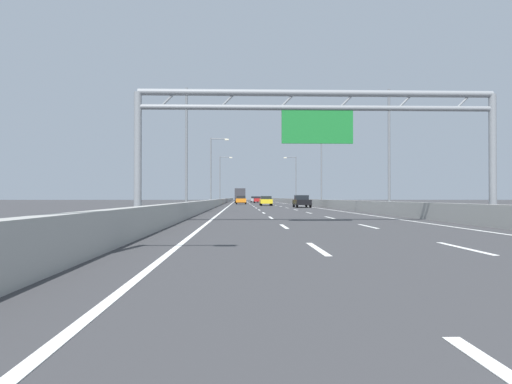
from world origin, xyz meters
The scene contains 52 objects.
ground_plane centered at (0.00, 100.00, 0.00)m, with size 260.00×260.00×0.00m, color #38383A.
lane_dash_left_1 centered at (-1.80, 12.50, 0.01)m, with size 0.16×3.00×0.01m, color white.
lane_dash_left_2 centered at (-1.80, 21.50, 0.01)m, with size 0.16×3.00×0.01m, color white.
lane_dash_left_3 centered at (-1.80, 30.50, 0.01)m, with size 0.16×3.00×0.01m, color white.
lane_dash_left_4 centered at (-1.80, 39.50, 0.01)m, with size 0.16×3.00×0.01m, color white.
lane_dash_left_5 centered at (-1.80, 48.50, 0.01)m, with size 0.16×3.00×0.01m, color white.
lane_dash_left_6 centered at (-1.80, 57.50, 0.01)m, with size 0.16×3.00×0.01m, color white.
lane_dash_left_7 centered at (-1.80, 66.50, 0.01)m, with size 0.16×3.00×0.01m, color white.
lane_dash_left_8 centered at (-1.80, 75.50, 0.01)m, with size 0.16×3.00×0.01m, color white.
lane_dash_left_9 centered at (-1.80, 84.50, 0.01)m, with size 0.16×3.00×0.01m, color white.
lane_dash_left_10 centered at (-1.80, 93.50, 0.01)m, with size 0.16×3.00×0.01m, color white.
lane_dash_left_11 centered at (-1.80, 102.50, 0.01)m, with size 0.16×3.00×0.01m, color white.
lane_dash_left_12 centered at (-1.80, 111.50, 0.01)m, with size 0.16×3.00×0.01m, color white.
lane_dash_left_13 centered at (-1.80, 120.50, 0.01)m, with size 0.16×3.00×0.01m, color white.
lane_dash_left_14 centered at (-1.80, 129.50, 0.01)m, with size 0.16×3.00×0.01m, color white.
lane_dash_left_15 centered at (-1.80, 138.50, 0.01)m, with size 0.16×3.00×0.01m, color white.
lane_dash_left_16 centered at (-1.80, 147.50, 0.01)m, with size 0.16×3.00×0.01m, color white.
lane_dash_left_17 centered at (-1.80, 156.50, 0.01)m, with size 0.16×3.00×0.01m, color white.
lane_dash_right_1 centered at (1.80, 12.50, 0.01)m, with size 0.16×3.00×0.01m, color white.
lane_dash_right_2 centered at (1.80, 21.50, 0.01)m, with size 0.16×3.00×0.01m, color white.
lane_dash_right_3 centered at (1.80, 30.50, 0.01)m, with size 0.16×3.00×0.01m, color white.
lane_dash_right_4 centered at (1.80, 39.50, 0.01)m, with size 0.16×3.00×0.01m, color white.
lane_dash_right_5 centered at (1.80, 48.50, 0.01)m, with size 0.16×3.00×0.01m, color white.
lane_dash_right_6 centered at (1.80, 57.50, 0.01)m, with size 0.16×3.00×0.01m, color white.
lane_dash_right_7 centered at (1.80, 66.50, 0.01)m, with size 0.16×3.00×0.01m, color white.
lane_dash_right_8 centered at (1.80, 75.50, 0.01)m, with size 0.16×3.00×0.01m, color white.
lane_dash_right_9 centered at (1.80, 84.50, 0.01)m, with size 0.16×3.00×0.01m, color white.
lane_dash_right_10 centered at (1.80, 93.50, 0.01)m, with size 0.16×3.00×0.01m, color white.
lane_dash_right_11 centered at (1.80, 102.50, 0.01)m, with size 0.16×3.00×0.01m, color white.
lane_dash_right_12 centered at (1.80, 111.50, 0.01)m, with size 0.16×3.00×0.01m, color white.
lane_dash_right_13 centered at (1.80, 120.50, 0.01)m, with size 0.16×3.00×0.01m, color white.
lane_dash_right_14 centered at (1.80, 129.50, 0.01)m, with size 0.16×3.00×0.01m, color white.
lane_dash_right_15 centered at (1.80, 138.50, 0.01)m, with size 0.16×3.00×0.01m, color white.
lane_dash_right_16 centered at (1.80, 147.50, 0.01)m, with size 0.16×3.00×0.01m, color white.
lane_dash_right_17 centered at (1.80, 156.50, 0.01)m, with size 0.16×3.00×0.01m, color white.
edge_line_left centered at (-5.25, 88.00, 0.01)m, with size 0.16×176.00×0.01m, color white.
edge_line_right centered at (5.25, 88.00, 0.01)m, with size 0.16×176.00×0.01m, color white.
barrier_left centered at (-6.90, 110.00, 0.47)m, with size 0.45×220.00×0.95m.
barrier_right centered at (6.90, 110.00, 0.47)m, with size 0.45×220.00×0.95m.
sign_gantry centered at (0.00, 23.84, 4.88)m, with size 17.30×0.36×6.36m.
streetlamp_left_mid centered at (-7.47, 37.69, 5.40)m, with size 2.58×0.28×9.50m.
streetlamp_right_mid centered at (7.47, 37.69, 5.40)m, with size 2.58×0.28×9.50m.
streetlamp_left_far centered at (-7.47, 68.76, 5.40)m, with size 2.58×0.28×9.50m.
streetlamp_right_far centered at (7.47, 68.76, 5.40)m, with size 2.58×0.28×9.50m.
streetlamp_left_distant centered at (-7.47, 99.82, 5.40)m, with size 2.58×0.28×9.50m.
streetlamp_right_distant centered at (7.47, 99.82, 5.40)m, with size 2.58×0.28×9.50m.
orange_car centered at (-3.48, 88.58, 0.77)m, with size 1.82×4.24×1.49m.
silver_car centered at (-0.21, 118.05, 0.75)m, with size 1.75×4.63×1.44m.
yellow_car centered at (0.17, 73.13, 0.73)m, with size 1.73×4.64×1.41m.
black_car centered at (3.85, 60.15, 0.75)m, with size 1.79×4.68×1.49m.
red_car centered at (0.24, 107.61, 0.74)m, with size 1.77×4.35×1.41m.
box_truck centered at (-3.64, 110.14, 1.70)m, with size 2.31×8.93×3.16m.
Camera 1 is at (-3.68, 0.68, 1.26)m, focal length 34.46 mm.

